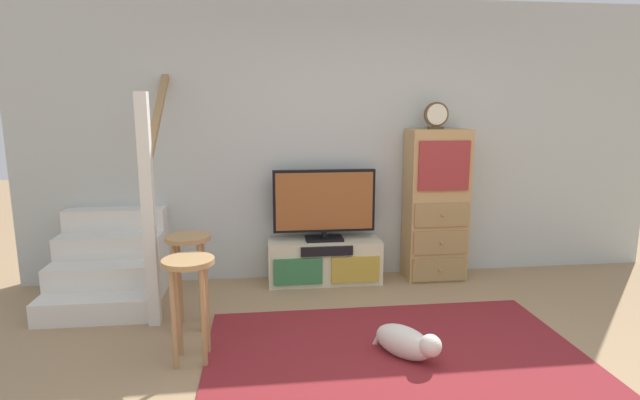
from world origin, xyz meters
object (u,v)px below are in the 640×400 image
Objects in this scene: media_console at (324,261)px; desk_clock at (436,116)px; side_cabinet at (436,205)px; bar_stool_far at (189,260)px; television at (324,203)px; dog at (407,342)px; bar_stool_near at (189,286)px.

media_console is 4.29× the size of desk_clock.
media_console is at bearing 179.75° from desk_clock.
side_cabinet is 2.02× the size of bar_stool_far.
television reaches higher than media_console.
side_cabinet is (1.11, 0.01, 0.53)m from media_console.
side_cabinet is at bearing -0.71° from television.
dog is at bearing -24.22° from bar_stool_far.
side_cabinet is 1.85m from dog.
media_console is at bearing 37.18° from bar_stool_far.
media_console is at bearing -179.47° from side_cabinet.
side_cabinet reaches higher than dog.
media_console is 0.57m from television.
media_console is 1.76m from desk_clock.
side_cabinet is 3.15× the size of dog.
bar_stool_far is at bearing 155.78° from dog.
bar_stool_far is at bearing -142.07° from television.
desk_clock reaches higher than bar_stool_far.
bar_stool_near reaches higher than media_console.
bar_stool_near is at bearing -126.74° from television.
side_cabinet reaches higher than media_console.
bar_stool_far is (-2.22, -0.87, -1.07)m from desk_clock.
television is at bearing 102.97° from dog.
desk_clock is at bearing 21.45° from bar_stool_far.
bar_stool_near is 1.52× the size of dog.
bar_stool_near is at bearing -146.77° from side_cabinet.
television reaches higher than dog.
bar_stool_far reaches higher than media_console.
television is 1.11m from side_cabinet.
bar_stool_near is at bearing 174.42° from dog.
desk_clock reaches higher than side_cabinet.
side_cabinet is at bearing 33.23° from bar_stool_near.
dog is (1.52, -0.68, -0.43)m from bar_stool_far.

